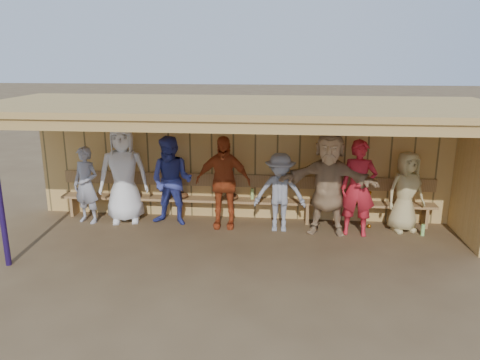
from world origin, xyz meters
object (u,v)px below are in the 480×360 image
(player_a, at_px, (86,185))
(bench, at_px, (244,195))
(player_c, at_px, (172,181))
(player_d, at_px, (223,182))
(player_f, at_px, (328,183))
(player_g, at_px, (358,188))
(player_e, at_px, (280,192))
(player_b, at_px, (123,174))
(player_h, at_px, (406,192))

(player_a, height_order, bench, player_a)
(player_c, distance_m, player_d, 1.03)
(player_f, relative_size, player_g, 1.09)
(bench, bearing_deg, player_g, -15.23)
(player_c, distance_m, player_g, 3.58)
(player_c, height_order, player_g, player_g)
(player_a, height_order, player_e, player_a)
(player_e, height_order, bench, player_e)
(player_d, bearing_deg, player_c, 176.72)
(player_g, height_order, bench, player_g)
(player_f, bearing_deg, player_b, -176.39)
(player_g, bearing_deg, player_d, -175.63)
(player_d, height_order, player_h, player_d)
(player_e, bearing_deg, player_b, 175.81)
(player_c, bearing_deg, player_b, -176.30)
(player_b, bearing_deg, player_d, -17.71)
(player_a, bearing_deg, player_d, 17.04)
(player_b, xyz_separation_m, player_g, (4.57, -0.29, -0.09))
(player_b, relative_size, player_d, 1.09)
(player_b, bearing_deg, player_e, -18.18)
(player_b, distance_m, player_e, 3.14)
(player_e, relative_size, player_f, 0.78)
(player_c, height_order, player_e, player_c)
(player_a, distance_m, bench, 3.16)
(player_e, bearing_deg, player_g, -2.58)
(player_f, xyz_separation_m, player_g, (0.55, -0.01, -0.08))
(player_g, bearing_deg, player_b, -175.66)
(player_a, height_order, player_g, player_g)
(player_b, xyz_separation_m, player_e, (3.13, -0.23, -0.23))
(player_d, relative_size, player_f, 0.92)
(player_c, height_order, player_d, player_d)
(player_g, bearing_deg, player_e, -174.56)
(player_b, distance_m, bench, 2.45)
(player_h, xyz_separation_m, bench, (-3.12, 0.31, -0.25))
(bench, bearing_deg, player_d, -129.79)
(player_f, bearing_deg, player_h, 18.25)
(player_e, height_order, player_f, player_f)
(player_d, distance_m, player_g, 2.55)
(player_c, bearing_deg, player_f, 4.58)
(player_g, distance_m, bench, 2.29)
(player_d, height_order, player_f, player_f)
(player_b, height_order, player_e, player_b)
(player_e, bearing_deg, player_f, -3.50)
(player_b, distance_m, player_d, 2.03)
(player_e, xyz_separation_m, bench, (-0.74, 0.53, -0.23))
(player_a, relative_size, player_b, 0.78)
(player_g, relative_size, bench, 0.24)
(player_e, distance_m, player_h, 2.39)
(player_c, xyz_separation_m, player_h, (4.51, 0.08, -0.11))
(player_c, relative_size, player_e, 1.17)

